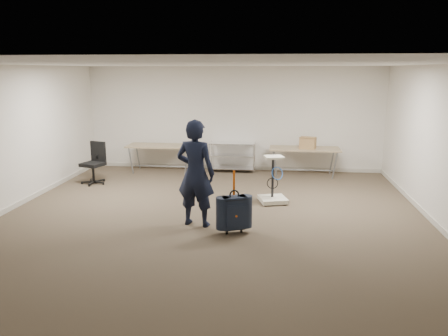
# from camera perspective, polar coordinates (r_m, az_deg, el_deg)

# --- Properties ---
(ground) EXTENTS (9.00, 9.00, 0.00)m
(ground) POSITION_cam_1_polar(r_m,az_deg,el_deg) (7.88, -1.99, -7.37)
(ground) COLOR #433728
(ground) RESTS_ON ground
(room_shell) EXTENTS (8.00, 9.00, 9.00)m
(room_shell) POSITION_cam_1_polar(r_m,az_deg,el_deg) (9.16, -0.68, -4.13)
(room_shell) COLOR silver
(room_shell) RESTS_ON ground
(folding_table_left) EXTENTS (1.80, 0.75, 0.73)m
(folding_table_left) POSITION_cam_1_polar(r_m,az_deg,el_deg) (11.84, -8.23, 2.73)
(folding_table_left) COLOR #917F59
(folding_table_left) RESTS_ON ground
(folding_table_right) EXTENTS (1.80, 0.75, 0.73)m
(folding_table_right) POSITION_cam_1_polar(r_m,az_deg,el_deg) (11.47, 10.47, 2.32)
(folding_table_right) COLOR #917F59
(folding_table_right) RESTS_ON ground
(wire_shelf) EXTENTS (1.22, 0.47, 0.80)m
(wire_shelf) POSITION_cam_1_polar(r_m,az_deg,el_deg) (11.79, 1.09, 1.64)
(wire_shelf) COLOR silver
(wire_shelf) RESTS_ON ground
(person) EXTENTS (0.76, 0.58, 1.89)m
(person) POSITION_cam_1_polar(r_m,az_deg,el_deg) (7.60, -3.73, -0.70)
(person) COLOR black
(person) RESTS_ON ground
(suitcase) EXTENTS (0.45, 0.36, 1.09)m
(suitcase) POSITION_cam_1_polar(r_m,az_deg,el_deg) (7.34, 1.33, -5.84)
(suitcase) COLOR black
(suitcase) RESTS_ON ground
(office_chair) EXTENTS (0.61, 0.61, 1.00)m
(office_chair) POSITION_cam_1_polar(r_m,az_deg,el_deg) (11.05, -16.57, -0.37)
(office_chair) COLOR black
(office_chair) RESTS_ON ground
(equipment_cart) EXTENTS (0.66, 0.66, 0.98)m
(equipment_cart) POSITION_cam_1_polar(r_m,az_deg,el_deg) (9.11, 6.44, -2.93)
(equipment_cart) COLOR beige
(equipment_cart) RESTS_ON ground
(cardboard_box) EXTENTS (0.45, 0.39, 0.29)m
(cardboard_box) POSITION_cam_1_polar(r_m,az_deg,el_deg) (11.40, 10.89, 3.26)
(cardboard_box) COLOR olive
(cardboard_box) RESTS_ON folding_table_right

